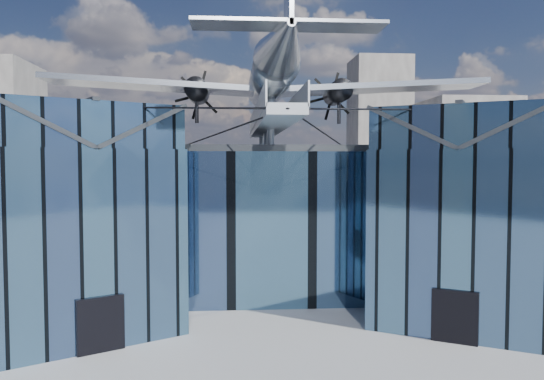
{
  "coord_description": "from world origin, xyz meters",
  "views": [
    {
      "loc": [
        -2.3,
        -29.27,
        8.84
      ],
      "look_at": [
        0.0,
        2.0,
        7.2
      ],
      "focal_mm": 35.0,
      "sensor_mm": 36.0,
      "label": 1
    }
  ],
  "objects": [
    {
      "name": "ground_plane",
      "position": [
        0.0,
        0.0,
        0.0
      ],
      "size": [
        120.0,
        120.0,
        0.0
      ],
      "primitive_type": "plane",
      "color": "gray"
    },
    {
      "name": "museum",
      "position": [
        0.0,
        5.82,
        5.54
      ],
      "size": [
        32.88,
        24.5,
        17.6
      ],
      "color": "#416386",
      "rests_on": "ground"
    },
    {
      "name": "bg_towers",
      "position": [
        1.45,
        50.49,
        10.01
      ],
      "size": [
        77.0,
        24.5,
        26.0
      ],
      "color": "gray",
      "rests_on": "ground"
    }
  ]
}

